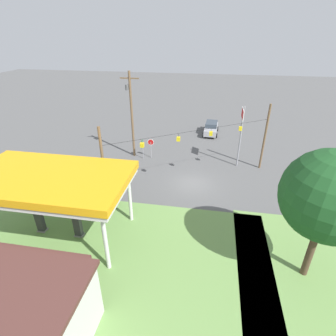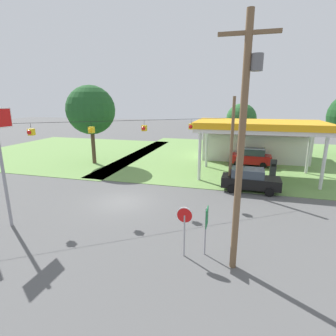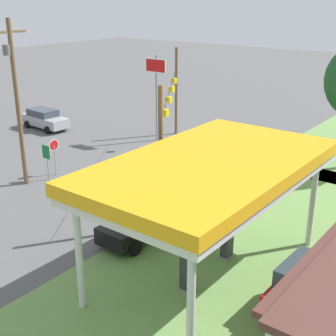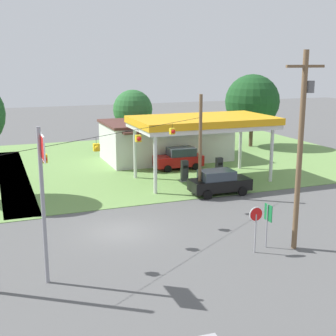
{
  "view_description": "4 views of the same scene",
  "coord_description": "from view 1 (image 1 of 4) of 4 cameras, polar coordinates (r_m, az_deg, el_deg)",
  "views": [
    {
      "loc": [
        -1.53,
        23.7,
        14.27
      ],
      "look_at": [
        2.41,
        1.3,
        2.31
      ],
      "focal_mm": 28.0,
      "sensor_mm": 36.0,
      "label": 1
    },
    {
      "loc": [
        7.95,
        -16.34,
        7.23
      ],
      "look_at": [
        3.03,
        1.62,
        2.37
      ],
      "focal_mm": 28.0,
      "sensor_mm": 36.0,
      "label": 2
    },
    {
      "loc": [
        24.85,
        18.89,
        11.51
      ],
      "look_at": [
        4.66,
        3.37,
        2.13
      ],
      "focal_mm": 50.0,
      "sensor_mm": 36.0,
      "label": 3
    },
    {
      "loc": [
        -6.64,
        -25.24,
        9.81
      ],
      "look_at": [
        3.74,
        1.96,
        3.11
      ],
      "focal_mm": 50.0,
      "sensor_mm": 36.0,
      "label": 4
    }
  ],
  "objects": [
    {
      "name": "gas_station_canopy",
      "position": [
        20.45,
        -24.65,
        -2.55
      ],
      "size": [
        11.51,
        6.55,
        5.33
      ],
      "color": "silver",
      "rests_on": "ground"
    },
    {
      "name": "car_at_pumps_front",
      "position": [
        25.25,
        -16.46,
        -5.39
      ],
      "size": [
        4.61,
        2.19,
        1.86
      ],
      "rotation": [
        0.0,
        0.0,
        -0.02
      ],
      "color": "black",
      "rests_on": "ground"
    },
    {
      "name": "fuel_pump_far",
      "position": [
        23.39,
        -26.03,
        -10.57
      ],
      "size": [
        0.71,
        0.56,
        1.8
      ],
      "color": "gray",
      "rests_on": "ground"
    },
    {
      "name": "fuel_pump_near",
      "position": [
        21.82,
        -19.01,
        -12.04
      ],
      "size": [
        0.71,
        0.56,
        1.8
      ],
      "color": "gray",
      "rests_on": "ground"
    },
    {
      "name": "signal_span_gantry",
      "position": [
        25.84,
        5.79,
        4.46
      ],
      "size": [
        15.02,
        10.24,
        7.51
      ],
      "color": "brown",
      "rests_on": "ground"
    },
    {
      "name": "car_at_pumps_rear",
      "position": [
        19.8,
        -28.68,
        -18.6
      ],
      "size": [
        4.47,
        2.21,
        2.02
      ],
      "rotation": [
        0.0,
        0.0,
        3.11
      ],
      "color": "#AD1414",
      "rests_on": "ground"
    },
    {
      "name": "stop_sign_roadside",
      "position": [
        32.55,
        -3.77,
        5.17
      ],
      "size": [
        0.8,
        0.08,
        2.5
      ],
      "rotation": [
        0.0,
        0.0,
        3.14
      ],
      "color": "#99999E",
      "rests_on": "ground"
    },
    {
      "name": "tree_west_verge",
      "position": [
        17.15,
        31.71,
        -5.28
      ],
      "size": [
        5.4,
        5.4,
        8.84
      ],
      "color": "#4C3828",
      "rests_on": "ground"
    },
    {
      "name": "route_sign",
      "position": [
        32.48,
        -5.59,
        4.84
      ],
      "size": [
        0.1,
        0.7,
        2.4
      ],
      "color": "gray",
      "rests_on": "ground"
    },
    {
      "name": "utility_pole_main",
      "position": [
        32.1,
        -8.0,
        12.11
      ],
      "size": [
        2.2,
        0.44,
        10.35
      ],
      "color": "brown",
      "rests_on": "ground"
    },
    {
      "name": "ground_plane",
      "position": [
        27.71,
        5.39,
        -3.4
      ],
      "size": [
        160.0,
        160.0,
        0.0
      ],
      "primitive_type": "plane",
      "color": "#565656"
    },
    {
      "name": "car_on_crossroad",
      "position": [
        41.51,
        9.37,
        8.62
      ],
      "size": [
        2.28,
        5.07,
        1.79
      ],
      "rotation": [
        0.0,
        0.0,
        1.52
      ],
      "color": "#9E9EA3",
      "rests_on": "ground"
    },
    {
      "name": "stop_sign_overhead",
      "position": [
        30.41,
        15.73,
        8.95
      ],
      "size": [
        0.22,
        2.03,
        7.12
      ],
      "color": "gray",
      "rests_on": "ground"
    }
  ]
}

